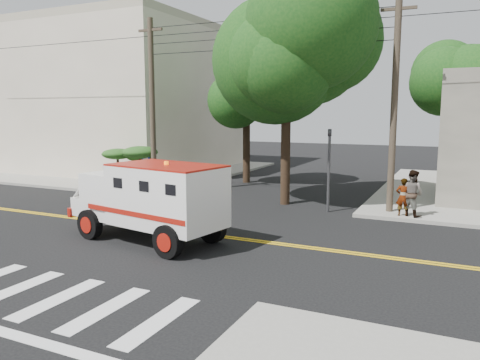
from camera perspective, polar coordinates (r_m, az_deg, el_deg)
The scene contains 14 objects.
ground at distance 17.17m, azimuth -6.73°, elevation -6.31°, with size 100.00×100.00×0.00m, color black.
sidewalk_nw at distance 35.74m, azimuth -13.70°, elevation 1.23°, with size 17.00×17.00×0.15m, color gray.
building_left at distance 37.93m, azimuth -14.92°, elevation 9.26°, with size 16.00×14.00×10.00m, color beige.
utility_pole_left at distance 24.73m, azimuth -10.63°, elevation 8.57°, with size 0.28×0.28×9.00m, color #382D23.
utility_pole_right at distance 20.44m, azimuth 18.28°, elevation 8.40°, with size 0.28×0.28×9.00m, color #382D23.
tree_main at distance 21.62m, azimuth 6.62°, elevation 15.90°, with size 6.08×5.70×9.85m.
tree_left at distance 28.35m, azimuth 1.23°, elevation 11.14°, with size 4.48×4.20×7.70m.
tree_right at distance 29.90m, azimuth 25.67°, elevation 10.89°, with size 4.80×4.50×8.20m.
traffic_signal at distance 20.42m, azimuth 10.80°, elevation 2.27°, with size 0.15×0.18×3.60m.
accessibility_sign at distance 25.39m, azimuth -11.32°, elevation 1.46°, with size 0.45×0.10×2.02m.
palm_planter at distance 26.47m, azimuth -12.91°, elevation 2.29°, with size 3.52×2.63×2.36m.
armored_truck at distance 15.85m, azimuth -10.82°, elevation -2.05°, with size 6.10×3.19×2.64m.
pedestrian_a at distance 19.96m, azimuth 19.27°, elevation -1.96°, with size 0.56×0.37×1.54m, color gray.
pedestrian_b at distance 20.00m, azimuth 20.26°, elevation -1.51°, with size 0.91×0.71×1.88m, color gray.
Camera 1 is at (8.84, -14.08, 4.30)m, focal length 35.00 mm.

